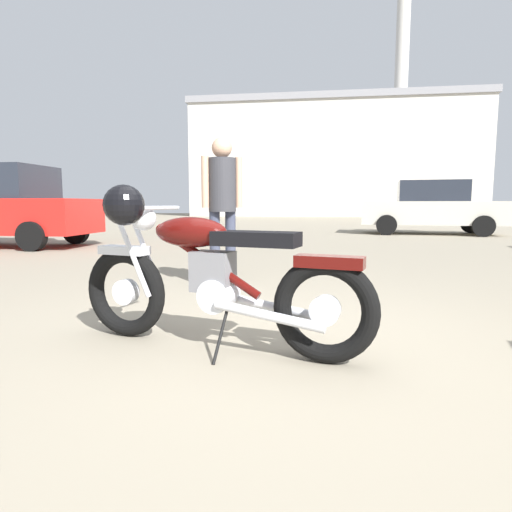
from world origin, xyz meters
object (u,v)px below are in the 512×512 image
object	(u,v)px
bystander	(222,197)
blue_hatchback_right	(0,205)
silver_sedan_mid	(431,208)
vintage_motorcycle	(206,274)

from	to	relation	value
bystander	blue_hatchback_right	distance (m)	7.19
blue_hatchback_right	silver_sedan_mid	world-z (taller)	blue_hatchback_right
bystander	silver_sedan_mid	world-z (taller)	silver_sedan_mid
bystander	silver_sedan_mid	distance (m)	10.70
vintage_motorcycle	silver_sedan_mid	world-z (taller)	silver_sedan_mid
bystander	blue_hatchback_right	xyz separation A→B (m)	(-6.28, 3.51, -0.10)
vintage_motorcycle	silver_sedan_mid	size ratio (longest dim) A/B	0.49
bystander	silver_sedan_mid	xyz separation A→B (m)	(3.72, 10.03, -0.18)
vintage_motorcycle	bystander	xyz separation A→B (m)	(-0.51, 1.96, 0.53)
blue_hatchback_right	bystander	bearing A→B (deg)	-34.73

